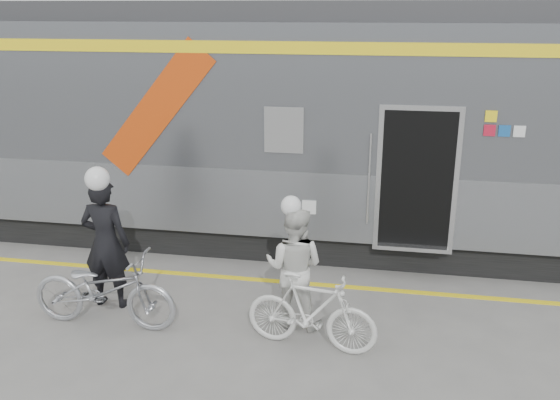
% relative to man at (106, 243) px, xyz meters
% --- Properties ---
extents(ground, '(90.00, 90.00, 0.00)m').
position_rel_man_xyz_m(ground, '(1.69, -1.02, -0.93)').
color(ground, slate).
rests_on(ground, ground).
extents(train, '(24.00, 3.17, 4.10)m').
position_rel_man_xyz_m(train, '(1.99, 3.17, 1.12)').
color(train, black).
rests_on(train, ground).
extents(safety_strip, '(24.00, 0.12, 0.01)m').
position_rel_man_xyz_m(safety_strip, '(1.69, 1.13, -0.93)').
color(safety_strip, yellow).
rests_on(safety_strip, ground).
extents(man, '(0.68, 0.45, 1.86)m').
position_rel_man_xyz_m(man, '(0.00, 0.00, 0.00)').
color(man, black).
rests_on(man, ground).
extents(bicycle_left, '(1.96, 0.70, 1.03)m').
position_rel_man_xyz_m(bicycle_left, '(0.20, -0.55, -0.42)').
color(bicycle_left, '#A9ABB1').
rests_on(bicycle_left, ground).
extents(woman, '(0.87, 0.72, 1.62)m').
position_rel_man_xyz_m(woman, '(2.63, -0.06, -0.12)').
color(woman, silver).
rests_on(woman, ground).
extents(bicycle_right, '(1.69, 0.69, 0.98)m').
position_rel_man_xyz_m(bicycle_right, '(2.93, -0.61, -0.44)').
color(bicycle_right, silver).
rests_on(bicycle_right, ground).
extents(helmet_man, '(0.32, 0.32, 0.32)m').
position_rel_man_xyz_m(helmet_man, '(0.00, 0.00, 1.09)').
color(helmet_man, white).
rests_on(helmet_man, man).
extents(helmet_woman, '(0.26, 0.26, 0.26)m').
position_rel_man_xyz_m(helmet_woman, '(2.63, -0.06, 0.82)').
color(helmet_woman, white).
rests_on(helmet_woman, woman).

